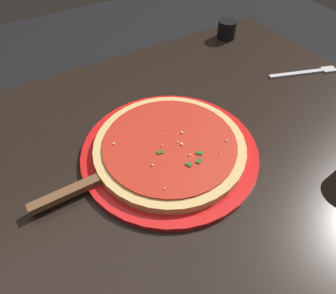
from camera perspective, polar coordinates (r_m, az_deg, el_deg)
The scene contains 7 objects.
ground_plane at distance 1.27m, azimuth -0.27°, elevation -23.29°, with size 5.00×5.00×0.00m, color black.
restaurant_table at distance 0.74m, azimuth -0.43°, elevation -7.22°, with size 1.12×0.75×0.73m.
serving_plate at distance 0.62m, azimuth 0.00°, elevation -0.93°, with size 0.35×0.35×0.01m, color red.
pizza at distance 0.61m, azimuth 0.00°, elevation 0.01°, with size 0.30×0.30×0.02m.
pizza_server at distance 0.58m, azimuth -14.28°, elevation -6.59°, with size 0.22×0.07×0.01m.
cup_small_sauce at distance 1.02m, azimuth 10.65°, elevation 20.28°, with size 0.05×0.05×0.05m, color black.
fork at distance 0.92m, azimuth 23.95°, elevation 12.33°, with size 0.18×0.08×0.00m.
Camera 1 is at (-0.22, -0.38, 1.19)m, focal length 33.51 mm.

